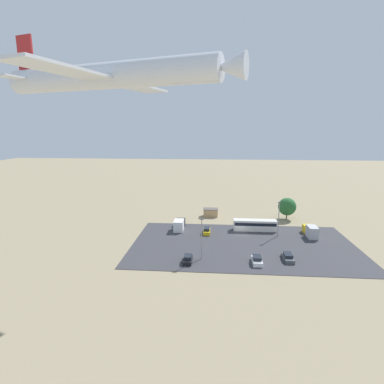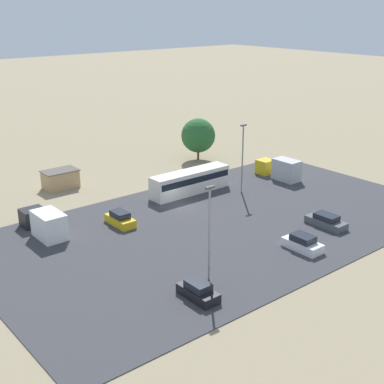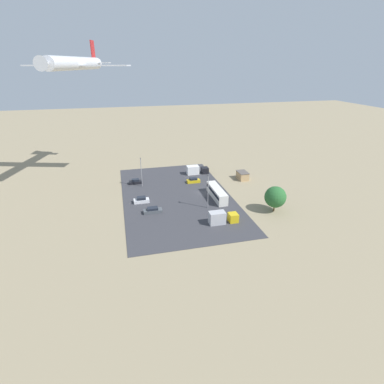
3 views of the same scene
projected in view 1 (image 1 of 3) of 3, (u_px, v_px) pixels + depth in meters
name	position (u px, v px, depth m)	size (l,w,h in m)	color
ground_plane	(241.00, 234.00, 80.93)	(400.00, 400.00, 0.00)	gray
parking_lot_surface	(243.00, 245.00, 73.20)	(54.16, 30.52, 0.08)	#38383D
shed_building	(211.00, 212.00, 96.89)	(4.77, 3.07, 2.54)	tan
bus	(255.00, 225.00, 83.11)	(11.83, 2.62, 3.02)	silver
parked_car_0	(207.00, 231.00, 80.89)	(1.79, 4.14, 1.63)	gold
parked_car_1	(188.00, 259.00, 63.47)	(1.81, 4.01, 1.54)	black
parked_car_2	(257.00, 260.00, 62.90)	(1.97, 4.22, 1.62)	silver
parked_car_3	(288.00, 257.00, 64.60)	(1.95, 4.77, 1.45)	#4C5156
parked_truck_0	(179.00, 225.00, 84.26)	(2.58, 7.52, 2.91)	black
parked_truck_1	(311.00, 231.00, 78.72)	(2.30, 7.09, 3.03)	gold
tree_near_shed	(287.00, 207.00, 93.32)	(5.52, 5.52, 6.80)	brown
light_pole_lot_centre	(202.00, 237.00, 64.16)	(0.90, 0.28, 9.13)	gray
light_pole_lot_edge	(279.00, 218.00, 77.77)	(0.90, 0.28, 9.30)	gray
airplane	(113.00, 75.00, 43.05)	(37.38, 31.38, 8.93)	silver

